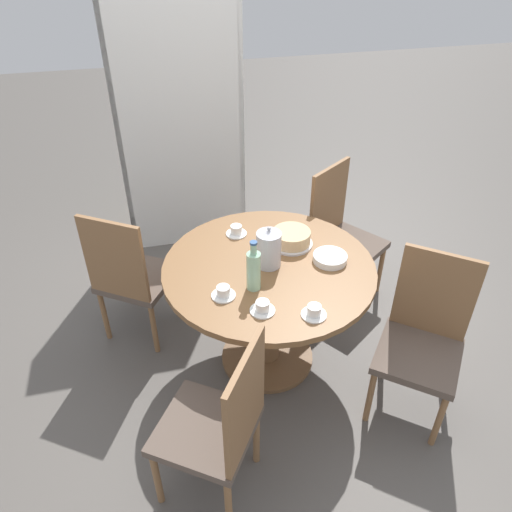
% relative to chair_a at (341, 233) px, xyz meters
% --- Properties ---
extents(ground_plane, '(14.00, 14.00, 0.00)m').
position_rel_chair_a_xyz_m(ground_plane, '(-0.66, -0.56, -0.49)').
color(ground_plane, '#56514C').
extents(dining_table, '(1.18, 1.18, 0.73)m').
position_rel_chair_a_xyz_m(dining_table, '(-0.66, -0.56, 0.07)').
color(dining_table, brown).
rests_on(dining_table, ground_plane).
extents(chair_a, '(0.59, 0.59, 0.95)m').
position_rel_chair_a_xyz_m(chair_a, '(0.00, 0.00, 0.00)').
color(chair_a, olive).
rests_on(chair_a, ground_plane).
extents(chair_b, '(0.58, 0.58, 0.95)m').
position_rel_chair_a_xyz_m(chair_b, '(-1.43, -0.15, 0.00)').
color(chair_b, olive).
rests_on(chair_b, ground_plane).
extents(chair_c, '(0.58, 0.58, 0.95)m').
position_rel_chair_a_xyz_m(chair_c, '(-1.08, -1.32, 0.00)').
color(chair_c, olive).
rests_on(chair_c, ground_plane).
extents(chair_d, '(0.59, 0.59, 0.95)m').
position_rel_chair_a_xyz_m(chair_d, '(0.06, -1.04, 0.00)').
color(chair_d, olive).
rests_on(chair_d, ground_plane).
extents(bookshelf, '(0.94, 0.28, 1.95)m').
position_rel_chair_a_xyz_m(bookshelf, '(-0.97, 0.98, 0.47)').
color(bookshelf, silver).
rests_on(bookshelf, ground_plane).
extents(coffee_pot, '(0.14, 0.14, 0.25)m').
position_rel_chair_a_xyz_m(coffee_pot, '(-0.67, -0.55, 0.36)').
color(coffee_pot, silver).
rests_on(coffee_pot, dining_table).
extents(water_bottle, '(0.07, 0.07, 0.29)m').
position_rel_chair_a_xyz_m(water_bottle, '(-0.79, -0.73, 0.36)').
color(water_bottle, '#99C6A3').
rests_on(water_bottle, dining_table).
extents(cake_main, '(0.25, 0.25, 0.09)m').
position_rel_chair_a_xyz_m(cake_main, '(-0.49, -0.39, 0.29)').
color(cake_main, silver).
rests_on(cake_main, dining_table).
extents(cup_a, '(0.13, 0.13, 0.06)m').
position_rel_chair_a_xyz_m(cup_a, '(-0.55, -1.00, 0.27)').
color(cup_a, white).
rests_on(cup_a, dining_table).
extents(cup_b, '(0.13, 0.13, 0.06)m').
position_rel_chair_a_xyz_m(cup_b, '(-0.95, -0.76, 0.27)').
color(cup_b, white).
rests_on(cup_b, dining_table).
extents(cup_c, '(0.13, 0.13, 0.06)m').
position_rel_chair_a_xyz_m(cup_c, '(-0.79, -0.91, 0.27)').
color(cup_c, white).
rests_on(cup_c, dining_table).
extents(cup_d, '(0.13, 0.13, 0.06)m').
position_rel_chair_a_xyz_m(cup_d, '(-0.78, -0.21, 0.27)').
color(cup_d, white).
rests_on(cup_d, dining_table).
extents(plate_stack, '(0.19, 0.19, 0.04)m').
position_rel_chair_a_xyz_m(plate_stack, '(-0.32, -0.60, 0.27)').
color(plate_stack, white).
rests_on(plate_stack, dining_table).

